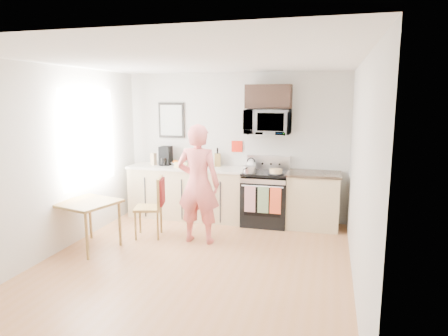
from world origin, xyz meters
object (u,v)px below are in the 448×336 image
(microwave, at_px, (268,122))
(cake, at_px, (276,172))
(dining_table, at_px, (87,207))
(person, at_px, (198,184))
(range, at_px, (265,199))
(chair, at_px, (157,199))

(microwave, xyz_separation_m, cake, (0.19, -0.29, -0.80))
(cake, bearing_deg, microwave, 123.78)
(cake, bearing_deg, dining_table, -146.87)
(person, bearing_deg, range, -127.30)
(person, xyz_separation_m, cake, (1.03, 0.94, 0.07))
(person, bearing_deg, chair, -4.12)
(person, bearing_deg, cake, -138.37)
(chair, bearing_deg, microwave, 22.22)
(dining_table, relative_size, chair, 0.83)
(person, bearing_deg, dining_table, 24.45)
(microwave, bearing_deg, range, -89.94)
(range, bearing_deg, cake, -43.78)
(microwave, distance_m, cake, 0.87)
(microwave, height_order, person, microwave)
(range, height_order, cake, range)
(chair, bearing_deg, dining_table, -151.44)
(range, xyz_separation_m, cake, (0.19, -0.19, 0.53))
(chair, bearing_deg, cake, 11.89)
(person, bearing_deg, microwave, -124.89)
(dining_table, xyz_separation_m, cake, (2.47, 1.61, 0.35))
(range, distance_m, person, 1.47)
(cake, bearing_deg, chair, -152.64)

